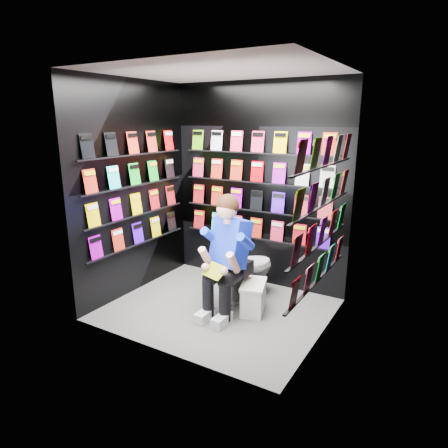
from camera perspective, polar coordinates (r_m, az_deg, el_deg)
The scene contains 14 objects.
floor at distance 4.72m, azimuth -0.93°, elevation -12.08°, with size 2.40×2.40×0.00m, color #5C5D5A.
ceiling at distance 4.24m, azimuth -1.09°, elevation 21.09°, with size 2.40×2.40×0.00m, color white.
wall_back at distance 5.16m, azimuth 4.86°, elevation 5.43°, with size 2.40×0.04×2.60m, color black.
wall_front at distance 3.50m, azimuth -9.62°, elevation 0.80°, with size 2.40×0.04×2.60m, color black.
wall_left at distance 5.02m, azimuth -12.79°, elevation 4.85°, with size 0.04×2.00×2.60m, color black.
wall_right at distance 3.82m, azimuth 14.52°, elevation 1.68°, with size 0.04×2.00×2.60m, color black.
comics_back at distance 5.13m, azimuth 4.71°, elevation 5.44°, with size 2.10×0.06×1.37m, color red, non-canonical shape.
comics_left at distance 5.00m, azimuth -12.54°, elevation 4.89°, with size 0.06×1.70×1.37m, color red, non-canonical shape.
comics_right at distance 3.82m, azimuth 14.10°, elevation 1.81°, with size 0.06×1.70×1.37m, color red, non-canonical shape.
toilet at distance 4.91m, azimuth 3.23°, elevation -6.34°, with size 0.42×0.75×0.73m, color silver.
longbox at distance 4.62m, azimuth 4.20°, elevation -10.57°, with size 0.23×0.42×0.32m, color white.
longbox_lid at distance 4.55m, azimuth 4.24°, elevation -8.58°, with size 0.25×0.44×0.03m, color white.
reader at distance 4.45m, azimuth 1.05°, elevation -2.74°, with size 0.56×0.81×1.50m, color #142DD4, non-canonical shape.
held_comic at distance 4.24m, azimuth -1.33°, elevation -6.73°, with size 0.27×0.01×0.19m, color green.
Camera 1 is at (2.21, -3.58, 2.13)m, focal length 32.00 mm.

